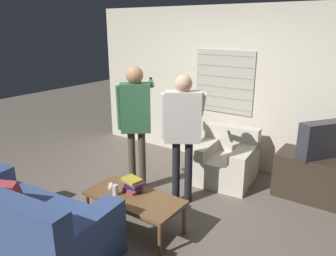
# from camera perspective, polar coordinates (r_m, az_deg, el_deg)

# --- Properties ---
(ground_plane) EXTENTS (16.00, 16.00, 0.00)m
(ground_plane) POSITION_cam_1_polar(r_m,az_deg,el_deg) (4.23, -3.00, -14.64)
(ground_plane) COLOR #665B51
(wall_back) EXTENTS (5.20, 0.08, 2.55)m
(wall_back) POSITION_cam_1_polar(r_m,az_deg,el_deg) (5.41, 10.17, 6.89)
(wall_back) COLOR beige
(wall_back) RESTS_ON ground_plane
(couch_blue) EXTENTS (1.98, 1.11, 0.85)m
(couch_blue) POSITION_cam_1_polar(r_m,az_deg,el_deg) (3.78, -24.32, -15.09)
(couch_blue) COLOR #384C7F
(couch_blue) RESTS_ON ground_plane
(armchair_beige) EXTENTS (0.91, 0.90, 0.78)m
(armchair_beige) POSITION_cam_1_polar(r_m,az_deg,el_deg) (5.01, 9.98, -5.57)
(armchair_beige) COLOR beige
(armchair_beige) RESTS_ON ground_plane
(coffee_table) EXTENTS (1.13, 0.53, 0.41)m
(coffee_table) POSITION_cam_1_polar(r_m,az_deg,el_deg) (3.79, -5.92, -12.23)
(coffee_table) COLOR brown
(coffee_table) RESTS_ON ground_plane
(tv_stand) EXTENTS (1.02, 0.55, 0.60)m
(tv_stand) POSITION_cam_1_polar(r_m,az_deg,el_deg) (4.85, 24.39, -7.83)
(tv_stand) COLOR #33281E
(tv_stand) RESTS_ON ground_plane
(tv) EXTENTS (0.52, 0.62, 0.47)m
(tv) POSITION_cam_1_polar(r_m,az_deg,el_deg) (4.67, 25.18, -1.84)
(tv) COLOR #2D2D33
(tv) RESTS_ON tv_stand
(person_left_standing) EXTENTS (0.49, 0.85, 1.74)m
(person_left_standing) POSITION_cam_1_polar(r_m,az_deg,el_deg) (4.39, -5.64, 2.48)
(person_left_standing) COLOR #4C4233
(person_left_standing) RESTS_ON ground_plane
(person_right_standing) EXTENTS (0.55, 0.81, 1.69)m
(person_right_standing) POSITION_cam_1_polar(r_m,az_deg,el_deg) (4.06, 2.62, 0.71)
(person_right_standing) COLOR black
(person_right_standing) RESTS_ON ground_plane
(book_stack) EXTENTS (0.27, 0.22, 0.17)m
(book_stack) POSITION_cam_1_polar(r_m,az_deg,el_deg) (3.83, -6.13, -9.76)
(book_stack) COLOR maroon
(book_stack) RESTS_ON coffee_table
(soda_can) EXTENTS (0.07, 0.07, 0.13)m
(soda_can) POSITION_cam_1_polar(r_m,az_deg,el_deg) (3.80, -9.14, -10.60)
(soda_can) COLOR silver
(soda_can) RESTS_ON coffee_table
(spare_remote) EXTENTS (0.11, 0.13, 0.02)m
(spare_remote) POSITION_cam_1_polar(r_m,az_deg,el_deg) (4.01, -10.01, -9.90)
(spare_remote) COLOR white
(spare_remote) RESTS_ON coffee_table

